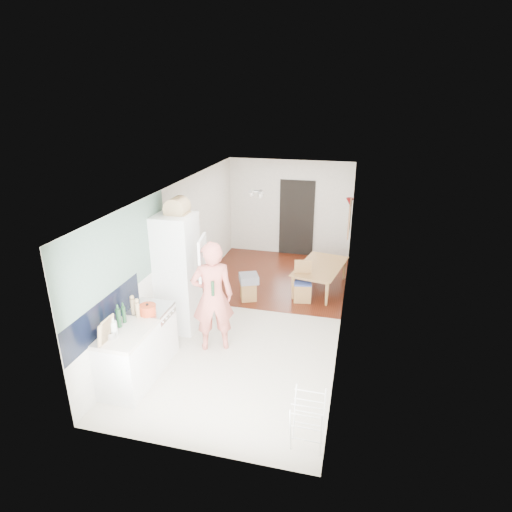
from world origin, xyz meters
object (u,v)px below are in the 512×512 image
at_px(dining_chair, 303,282).
at_px(stool, 248,291).
at_px(dining_table, 321,279).
at_px(person, 212,287).
at_px(drying_rack, 307,423).

bearing_deg(dining_chair, stool, -177.19).
height_order(dining_table, stool, dining_table).
distance_m(person, drying_rack, 2.68).
relative_size(person, dining_table, 1.67).
bearing_deg(drying_rack, stool, 115.45).
bearing_deg(dining_chair, dining_table, 53.47).
relative_size(dining_table, stool, 3.31).
bearing_deg(stool, dining_table, 31.56).
relative_size(dining_table, drying_rack, 1.82).
bearing_deg(dining_table, drying_rack, -165.34).
distance_m(dining_table, dining_chair, 0.74).
xyz_separation_m(dining_table, drying_rack, (0.29, -4.55, 0.13)).
xyz_separation_m(dining_chair, stool, (-1.10, -0.24, -0.22)).
xyz_separation_m(dining_table, stool, (-1.42, -0.87, -0.03)).
relative_size(dining_chair, stool, 2.06).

